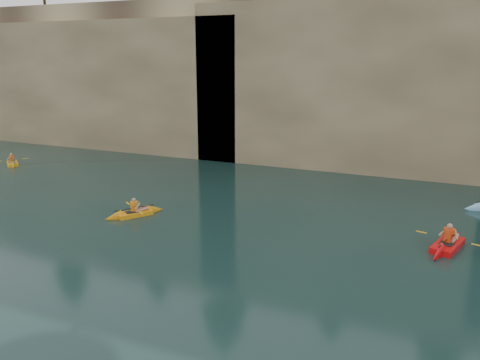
% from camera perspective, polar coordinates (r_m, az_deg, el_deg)
% --- Properties ---
extents(ground, '(160.00, 160.00, 0.00)m').
position_cam_1_polar(ground, '(13.12, -10.71, -20.33)').
color(ground, black).
rests_on(ground, ground).
extents(cliff, '(70.00, 16.00, 12.00)m').
position_cam_1_polar(cliff, '(39.30, 14.25, 12.28)').
color(cliff, tan).
rests_on(cliff, ground).
extents(cliff_slab_west, '(26.00, 2.40, 10.56)m').
position_cam_1_polar(cliff_slab_west, '(40.94, -17.16, 11.16)').
color(cliff_slab_west, tan).
rests_on(cliff_slab_west, ground).
extents(cliff_slab_center, '(24.00, 2.40, 11.40)m').
position_cam_1_polar(cliff_slab_center, '(31.71, 15.66, 11.11)').
color(cliff_slab_center, tan).
rests_on(cliff_slab_center, ground).
extents(sea_cave_west, '(4.50, 1.00, 4.00)m').
position_cam_1_polar(sea_cave_west, '(39.50, -15.15, 6.40)').
color(sea_cave_west, black).
rests_on(sea_cave_west, ground).
extents(sea_cave_center, '(3.50, 1.00, 3.20)m').
position_cam_1_polar(sea_cave_center, '(32.91, 4.58, 4.53)').
color(sea_cave_center, black).
rests_on(sea_cave_center, ground).
extents(kayaker_orange, '(2.21, 2.81, 1.12)m').
position_cam_1_polar(kayaker_orange, '(23.26, -12.73, -3.94)').
color(kayaker_orange, orange).
rests_on(kayaker_orange, ground).
extents(kayaker_red_far, '(2.47, 3.63, 1.31)m').
position_cam_1_polar(kayaker_red_far, '(20.74, 23.98, -7.21)').
color(kayaker_red_far, red).
rests_on(kayaker_red_far, ground).
extents(kayaker_yellow, '(2.48, 2.14, 1.08)m').
position_cam_1_polar(kayaker_yellow, '(36.86, -26.00, 1.86)').
color(kayaker_yellow, orange).
rests_on(kayaker_yellow, ground).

